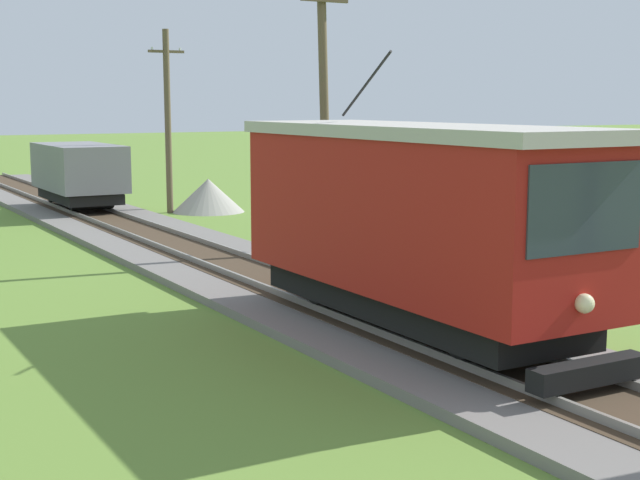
% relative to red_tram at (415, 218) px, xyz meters
% --- Properties ---
extents(red_tram, '(2.60, 8.54, 4.79)m').
position_rel_red_tram_xyz_m(red_tram, '(0.00, 0.00, 0.00)').
color(red_tram, maroon).
rests_on(red_tram, rail_right).
extents(freight_car, '(2.40, 5.20, 2.31)m').
position_rel_red_tram_xyz_m(freight_car, '(-0.00, 21.79, -0.64)').
color(freight_car, slate).
rests_on(freight_car, rail_right).
extents(utility_pole_mid, '(1.40, 0.65, 7.79)m').
position_rel_red_tram_xyz_m(utility_pole_mid, '(3.08, 8.53, 1.80)').
color(utility_pole_mid, brown).
rests_on(utility_pole_mid, ground).
extents(utility_pole_far, '(1.40, 0.29, 6.90)m').
position_rel_red_tram_xyz_m(utility_pole_far, '(3.08, 20.42, 1.35)').
color(utility_pole_far, brown).
rests_on(utility_pole_far, ground).
extents(gravel_pile, '(2.77, 2.77, 1.29)m').
position_rel_red_tram_xyz_m(gravel_pile, '(4.46, 19.91, -1.55)').
color(gravel_pile, '#9E998E').
rests_on(gravel_pile, ground).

